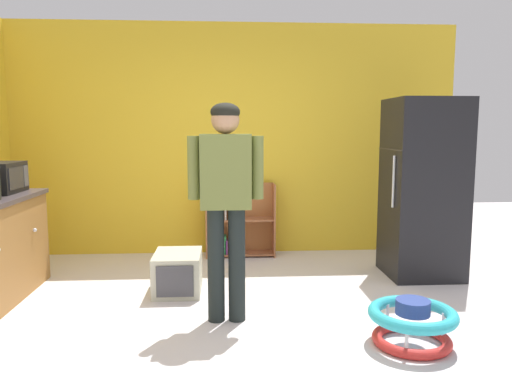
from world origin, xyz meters
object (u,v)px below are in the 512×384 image
Objects in this scene: baby_walker at (412,323)px; pet_carrier at (178,272)px; bookshelf at (235,225)px; standing_person at (226,191)px; refrigerator at (423,188)px.

pet_carrier is (-1.72, 1.23, 0.02)m from baby_walker.
bookshelf is 1.40m from pet_carrier.
standing_person is 1.62m from baby_walker.
refrigerator is at bearing -25.92° from bookshelf.
pet_carrier is at bearing 144.39° from baby_walker.
refrigerator is 1.89m from baby_walker.
refrigerator is 2.09× the size of bookshelf.
standing_person is 3.03× the size of pet_carrier.
refrigerator reaches higher than baby_walker.
refrigerator is 2.14m from bookshelf.
pet_carrier reaches higher than baby_walker.
standing_person is (-0.11, -1.98, 0.65)m from bookshelf.
standing_person is at bearing -151.35° from refrigerator.
standing_person reaches higher than baby_walker.
standing_person is 1.18m from pet_carrier.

